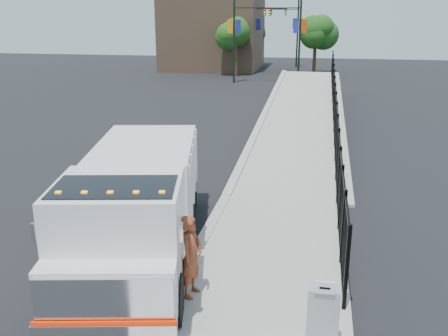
# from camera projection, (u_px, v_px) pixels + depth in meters

# --- Properties ---
(ground) EXTENTS (120.00, 120.00, 0.00)m
(ground) POSITION_uv_depth(u_px,v_px,m) (197.00, 254.00, 12.65)
(ground) COLOR black
(ground) RESTS_ON ground
(sidewalk) EXTENTS (3.55, 12.00, 0.12)m
(sidewalk) POSITION_uv_depth(u_px,v_px,m) (264.00, 303.00, 10.40)
(sidewalk) COLOR #9E998E
(sidewalk) RESTS_ON ground
(curb) EXTENTS (0.30, 12.00, 0.16)m
(curb) POSITION_uv_depth(u_px,v_px,m) (175.00, 292.00, 10.75)
(curb) COLOR #ADAAA3
(curb) RESTS_ON ground
(ramp) EXTENTS (3.95, 24.06, 3.19)m
(ramp) POSITION_uv_depth(u_px,v_px,m) (305.00, 125.00, 27.26)
(ramp) COLOR #9E998E
(ramp) RESTS_ON ground
(iron_fence) EXTENTS (0.10, 28.00, 1.80)m
(iron_fence) POSITION_uv_depth(u_px,v_px,m) (334.00, 125.00, 22.99)
(iron_fence) COLOR black
(iron_fence) RESTS_ON ground
(truck) EXTENTS (4.08, 8.32, 2.73)m
(truck) POSITION_uv_depth(u_px,v_px,m) (136.00, 201.00, 11.97)
(truck) COLOR black
(truck) RESTS_ON ground
(worker) EXTENTS (0.53, 0.72, 1.80)m
(worker) POSITION_uv_depth(u_px,v_px,m) (191.00, 256.00, 10.34)
(worker) COLOR brown
(worker) RESTS_ON sidewalk
(utility_cabinet) EXTENTS (0.55, 0.40, 1.25)m
(utility_cabinet) POSITION_uv_depth(u_px,v_px,m) (322.00, 318.00, 8.70)
(utility_cabinet) COLOR gray
(utility_cabinet) RESTS_ON sidewalk
(arrow_sign) EXTENTS (0.35, 0.04, 0.22)m
(arrow_sign) POSITION_uv_depth(u_px,v_px,m) (325.00, 288.00, 8.27)
(arrow_sign) COLOR white
(arrow_sign) RESTS_ON utility_cabinet
(light_pole_0) EXTENTS (3.77, 0.22, 8.00)m
(light_pole_0) POSITION_uv_depth(u_px,v_px,m) (238.00, 32.00, 42.68)
(light_pole_0) COLOR black
(light_pole_0) RESTS_ON ground
(light_pole_1) EXTENTS (3.78, 0.22, 8.00)m
(light_pole_1) POSITION_uv_depth(u_px,v_px,m) (296.00, 32.00, 42.21)
(light_pole_1) COLOR black
(light_pole_1) RESTS_ON ground
(light_pole_2) EXTENTS (3.77, 0.22, 8.00)m
(light_pole_2) POSITION_uv_depth(u_px,v_px,m) (258.00, 29.00, 50.96)
(light_pole_2) COLOR black
(light_pole_2) RESTS_ON ground
(light_pole_3) EXTENTS (3.77, 0.22, 8.00)m
(light_pole_3) POSITION_uv_depth(u_px,v_px,m) (295.00, 27.00, 55.79)
(light_pole_3) COLOR black
(light_pole_3) RESTS_ON ground
(tree_0) EXTENTS (2.81, 2.81, 5.40)m
(tree_0) POSITION_uv_depth(u_px,v_px,m) (236.00, 34.00, 47.60)
(tree_0) COLOR #382314
(tree_0) RESTS_ON ground
(tree_1) EXTENTS (2.77, 2.77, 5.38)m
(tree_1) POSITION_uv_depth(u_px,v_px,m) (316.00, 33.00, 49.65)
(tree_1) COLOR #382314
(tree_1) RESTS_ON ground
(tree_2) EXTENTS (2.45, 2.45, 5.22)m
(tree_2) POSITION_uv_depth(u_px,v_px,m) (254.00, 31.00, 58.51)
(tree_2) COLOR #382314
(tree_2) RESTS_ON ground
(building) EXTENTS (10.00, 10.00, 8.00)m
(building) POSITION_uv_depth(u_px,v_px,m) (214.00, 31.00, 54.36)
(building) COLOR #8C664C
(building) RESTS_ON ground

